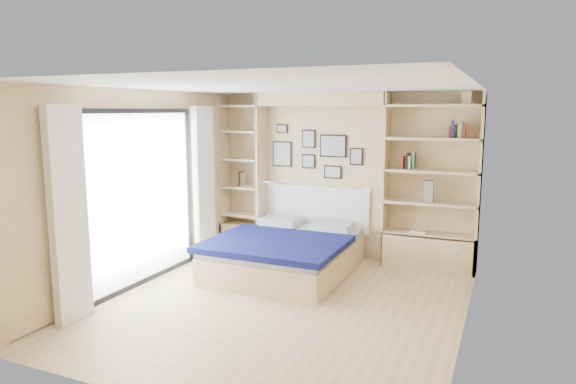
% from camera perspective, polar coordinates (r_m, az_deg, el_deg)
% --- Properties ---
extents(ground, '(4.50, 4.50, 0.00)m').
position_cam_1_polar(ground, '(6.13, -0.60, -12.33)').
color(ground, tan).
rests_on(ground, ground).
extents(room_shell, '(4.50, 4.50, 4.50)m').
position_cam_1_polar(room_shell, '(7.35, 1.48, -0.01)').
color(room_shell, '#D2B684').
rests_on(room_shell, ground).
extents(bed, '(1.78, 2.21, 1.07)m').
position_cam_1_polar(bed, '(7.20, -0.18, -6.69)').
color(bed, tan).
rests_on(bed, ground).
extents(photo_gallery, '(1.48, 0.02, 0.82)m').
position_cam_1_polar(photo_gallery, '(7.97, 2.95, 4.50)').
color(photo_gallery, black).
rests_on(photo_gallery, ground).
extents(reading_lamps, '(1.92, 0.12, 0.15)m').
position_cam_1_polar(reading_lamps, '(7.76, 3.39, 0.64)').
color(reading_lamps, silver).
rests_on(reading_lamps, ground).
extents(shelf_decor, '(3.53, 0.23, 2.03)m').
position_cam_1_polar(shelf_decor, '(7.39, 14.45, 4.67)').
color(shelf_decor, '#A42C17').
rests_on(shelf_decor, ground).
extents(deck, '(3.20, 4.00, 0.05)m').
position_cam_1_polar(deck, '(8.21, -24.42, -7.58)').
color(deck, '#746A56').
rests_on(deck, ground).
extents(deck_chair, '(0.74, 0.90, 0.79)m').
position_cam_1_polar(deck_chair, '(8.39, -19.44, -4.29)').
color(deck_chair, tan).
rests_on(deck_chair, ground).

